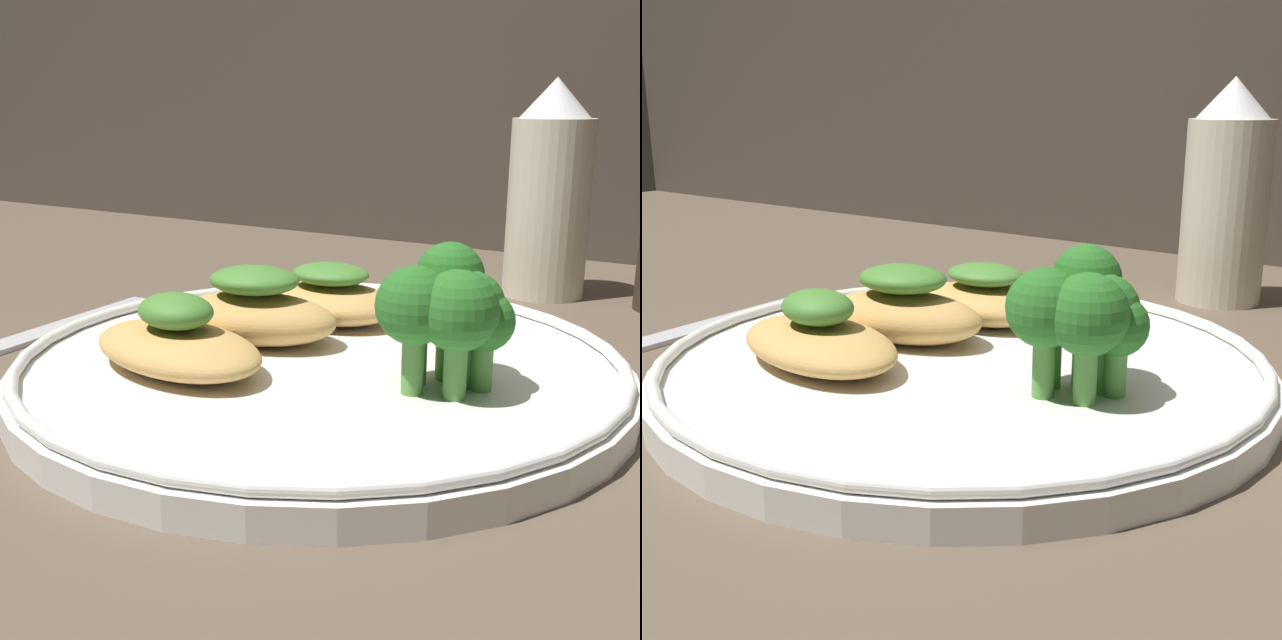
{
  "view_description": "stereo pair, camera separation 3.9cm",
  "coord_description": "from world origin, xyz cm",
  "views": [
    {
      "loc": [
        19.94,
        -32.34,
        14.03
      ],
      "look_at": [
        0.0,
        0.0,
        3.4
      ],
      "focal_mm": 45.0,
      "sensor_mm": 36.0,
      "label": 1
    },
    {
      "loc": [
        23.18,
        -30.1,
        14.03
      ],
      "look_at": [
        0.0,
        0.0,
        3.4
      ],
      "focal_mm": 45.0,
      "sensor_mm": 36.0,
      "label": 2
    }
  ],
  "objects": [
    {
      "name": "ground_plane",
      "position": [
        0.0,
        0.0,
        -0.5
      ],
      "size": [
        180.0,
        180.0,
        1.0
      ],
      "primitive_type": "cube",
      "color": "brown"
    },
    {
      "name": "plate",
      "position": [
        0.0,
        0.0,
        0.99
      ],
      "size": [
        30.23,
        30.23,
        2.0
      ],
      "color": "white",
      "rests_on": "ground_plane"
    },
    {
      "name": "grilled_meat_front",
      "position": [
        -4.96,
        -4.91,
        2.71
      ],
      "size": [
        11.08,
        7.86,
        3.71
      ],
      "color": "tan",
      "rests_on": "plate"
    },
    {
      "name": "grilled_meat_middle",
      "position": [
        -4.35,
        0.53,
        3.12
      ],
      "size": [
        9.79,
        6.66,
        4.11
      ],
      "color": "tan",
      "rests_on": "plate"
    },
    {
      "name": "grilled_meat_back",
      "position": [
        -3.09,
        6.17,
        2.78
      ],
      "size": [
        8.53,
        6.28,
        3.41
      ],
      "color": "tan",
      "rests_on": "plate"
    },
    {
      "name": "broccoli_bunch",
      "position": [
        7.01,
        -0.74,
        5.16
      ],
      "size": [
        5.5,
        5.86,
        6.41
      ],
      "color": "#569942",
      "rests_on": "plate"
    },
    {
      "name": "sauce_bottle",
      "position": [
        3.8,
        24.85,
        7.33
      ],
      "size": [
        5.77,
        5.77,
        15.32
      ],
      "color": "beige",
      "rests_on": "ground_plane"
    },
    {
      "name": "fork",
      "position": [
        -18.83,
        -1.76,
        0.3
      ],
      "size": [
        2.95,
        19.26,
        0.6
      ],
      "color": "silver",
      "rests_on": "ground_plane"
    }
  ]
}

